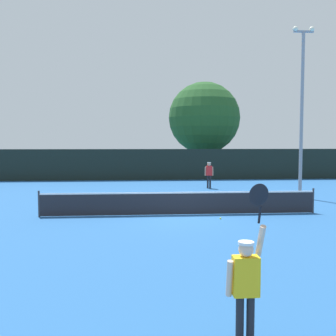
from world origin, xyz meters
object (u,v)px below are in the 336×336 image
large_tree (204,118)px  parked_car_far (258,165)px  parked_car_near (126,166)px  player_serving (246,277)px  light_pole (302,102)px  player_receiving (209,172)px  parked_car_mid (221,165)px  tennis_ball (220,218)px

large_tree → parked_car_far: bearing=13.7°
parked_car_near → player_serving: bearing=-89.8°
large_tree → light_pole: bearing=-80.8°
player_receiving → parked_car_mid: (3.45, 12.31, -0.28)m
parked_car_near → parked_car_far: (13.08, 1.66, 0.00)m
player_receiving → parked_car_far: 14.75m
player_receiving → tennis_ball: bearing=82.1°
player_serving → tennis_ball: bearing=80.1°
player_receiving → light_pole: bearing=132.2°
player_receiving → tennis_ball: size_ratio=25.13×
player_serving → player_receiving: (3.05, 19.60, 0.00)m
light_pole → parked_car_far: light_pole is taller
player_serving → player_receiving: 19.84m
player_serving → tennis_ball: (1.64, 9.43, -1.02)m
parked_car_far → parked_car_mid: bearing=-179.9°
tennis_ball → player_receiving: bearing=82.1°
tennis_ball → large_tree: large_tree is taller
parked_car_mid → parked_car_far: same height
light_pole → player_receiving: bearing=132.2°
light_pole → parked_car_near: (-9.96, 15.76, -4.40)m
player_receiving → parked_car_near: size_ratio=0.39×
player_serving → player_receiving: bearing=81.2°
parked_car_near → parked_car_mid: (9.21, 1.17, 0.00)m
light_pole → parked_car_far: bearing=79.8°
player_serving → parked_car_mid: (6.49, 31.91, -0.28)m
player_serving → light_pole: light_pole is taller
large_tree → player_receiving: bearing=-98.0°
tennis_ball → large_tree: (3.01, 21.59, 5.30)m
parked_car_near → parked_car_far: 13.18m
tennis_ball → parked_car_near: (-4.36, 21.32, 0.74)m
large_tree → player_serving: bearing=-98.5°
player_serving → large_tree: size_ratio=0.28×
light_pole → parked_car_near: size_ratio=2.12×
parked_car_mid → parked_car_far: bearing=8.3°
player_receiving → parked_car_far: player_receiving is taller
tennis_ball → light_pole: size_ratio=0.01×
tennis_ball → player_serving: bearing=-99.9°
tennis_ball → large_tree: size_ratio=0.01×
parked_car_near → parked_car_far: size_ratio=0.99×
tennis_ball → parked_car_mid: bearing=77.8°
player_receiving → tennis_ball: player_receiving is taller
player_serving → light_pole: 17.14m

